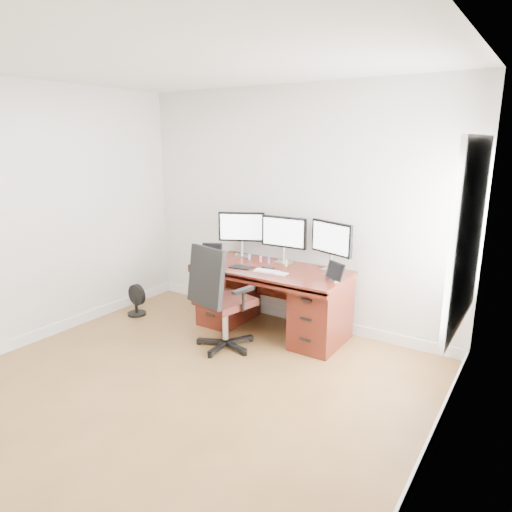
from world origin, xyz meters
The scene contains 19 objects.
ground centered at (0.00, 0.00, 0.00)m, with size 4.50×4.50×0.00m, color brown.
back_wall centered at (0.00, 2.25, 1.35)m, with size 4.00×0.10×2.70m, color silver.
right_wall centered at (2.00, 0.11, 1.35)m, with size 0.10×4.50×2.70m.
desk centered at (0.00, 1.83, 0.40)m, with size 1.70×0.80×0.75m.
office_chair centered at (-0.21, 1.16, 0.36)m, with size 0.70×0.70×1.11m.
floor_fan centered at (-1.66, 1.33, 0.19)m, with size 0.27×0.23×0.39m.
monitor_left centered at (-0.58, 2.07, 1.09)m, with size 0.51×0.28×0.53m.
monitor_center centered at (0.00, 2.07, 1.09)m, with size 0.55×0.15×0.53m.
monitor_right centered at (0.58, 2.07, 1.09)m, with size 0.53×0.22×0.53m.
tablet_left centered at (-0.79, 1.75, 0.84)m, with size 0.24×0.17×0.19m.
tablet_right centered at (0.77, 1.75, 0.84)m, with size 0.24×0.17×0.19m.
keyboard centered at (0.04, 1.65, 0.76)m, with size 0.27×0.11×0.01m, color white.
trackpad centered at (0.22, 1.65, 0.76)m, with size 0.12×0.12×0.01m, color silver.
drawing_tablet centered at (-0.28, 1.64, 0.76)m, with size 0.24×0.15×0.01m, color black.
phone centered at (-0.02, 1.77, 0.76)m, with size 0.13×0.07×0.01m, color black.
figurine_blue centered at (-0.39, 1.95, 0.79)m, with size 0.03×0.03×0.07m.
figurine_pink centered at (-0.23, 1.95, 0.79)m, with size 0.03×0.03×0.07m.
figurine_purple centered at (-0.12, 1.95, 0.79)m, with size 0.03×0.03×0.07m.
figurine_yellow centered at (0.11, 1.95, 0.79)m, with size 0.03×0.03×0.07m.
Camera 1 is at (2.49, -2.30, 2.12)m, focal length 32.00 mm.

